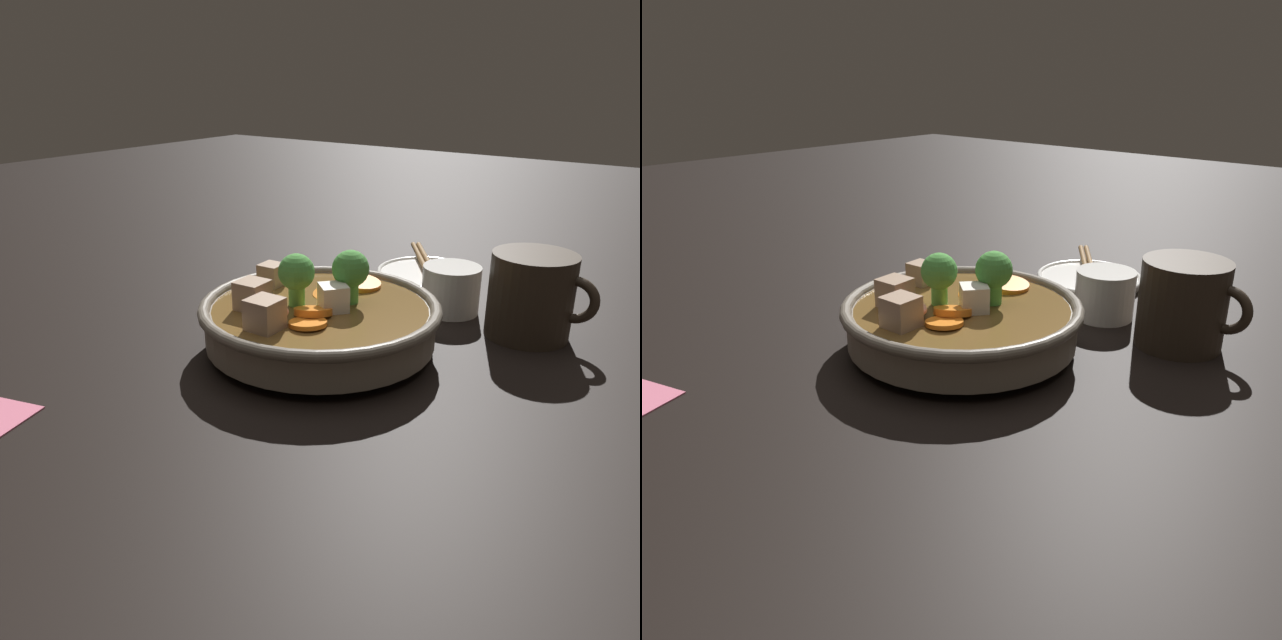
{
  "view_description": "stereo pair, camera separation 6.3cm",
  "coord_description": "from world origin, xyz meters",
  "views": [
    {
      "loc": [
        0.34,
        -0.47,
        0.27
      ],
      "look_at": [
        0.0,
        0.0,
        0.03
      ],
      "focal_mm": 35.0,
      "sensor_mm": 36.0,
      "label": 1
    },
    {
      "loc": [
        0.39,
        -0.43,
        0.27
      ],
      "look_at": [
        0.0,
        0.0,
        0.03
      ],
      "focal_mm": 35.0,
      "sensor_mm": 36.0,
      "label": 2
    }
  ],
  "objects": [
    {
      "name": "ground_plane",
      "position": [
        0.0,
        0.0,
        0.0
      ],
      "size": [
        3.0,
        3.0,
        0.0
      ],
      "primitive_type": "plane",
      "color": "black"
    },
    {
      "name": "stirfry_bowl",
      "position": [
        -0.0,
        -0.0,
        0.03
      ],
      "size": [
        0.24,
        0.24,
        0.1
      ],
      "color": "slate",
      "rests_on": "ground_plane"
    },
    {
      "name": "side_saucer",
      "position": [
        -0.01,
        0.27,
        0.01
      ],
      "size": [
        0.14,
        0.14,
        0.01
      ],
      "color": "white",
      "rests_on": "ground_plane"
    },
    {
      "name": "tea_cup",
      "position": [
        0.06,
        0.17,
        0.03
      ],
      "size": [
        0.07,
        0.07,
        0.06
      ],
      "color": "white",
      "rests_on": "ground_plane"
    },
    {
      "name": "dark_mug",
      "position": [
        0.16,
        0.16,
        0.05
      ],
      "size": [
        0.11,
        0.09,
        0.09
      ],
      "color": "#33281E",
      "rests_on": "ground_plane"
    },
    {
      "name": "chopsticks_pair",
      "position": [
        -0.01,
        0.27,
        0.02
      ],
      "size": [
        0.15,
        0.2,
        0.01
      ],
      "color": "olive",
      "rests_on": "side_saucer"
    }
  ]
}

